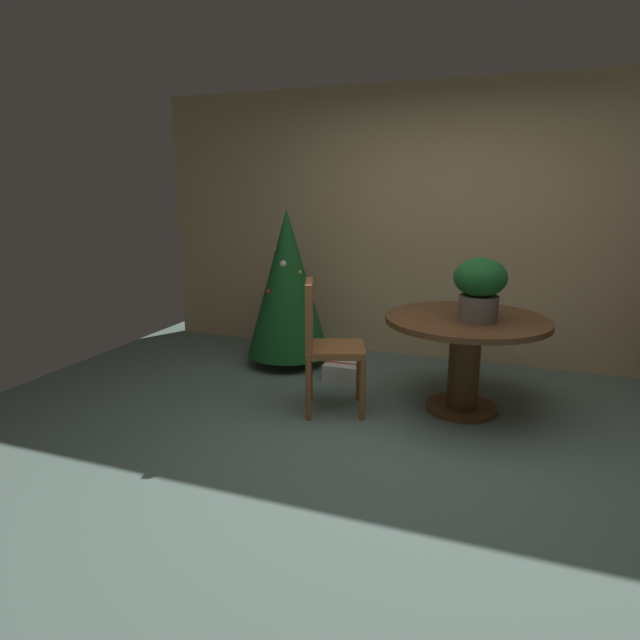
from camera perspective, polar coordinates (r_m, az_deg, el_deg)
name	(u,v)px	position (r m, az deg, el deg)	size (l,w,h in m)	color
ground_plane	(395,456)	(3.51, 7.95, -14.11)	(6.60, 6.60, 0.00)	slate
back_wall_panel	(450,226)	(5.29, 13.67, 9.72)	(6.00, 0.10, 2.60)	tan
round_dining_table	(465,345)	(4.11, 15.19, -2.53)	(1.19, 1.19, 0.72)	brown
flower_vase	(480,286)	(3.93, 16.60, 3.50)	(0.37, 0.37, 0.45)	#665B51
wooden_chair_left_near	(324,340)	(3.96, 0.46, -2.12)	(0.55, 0.54, 0.99)	brown
holiday_tree	(288,283)	(5.00, -3.47, 3.91)	(0.77, 0.77, 1.46)	brown
gift_box_cream	(344,371)	(4.75, 2.52, -5.47)	(0.32, 0.25, 0.15)	silver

